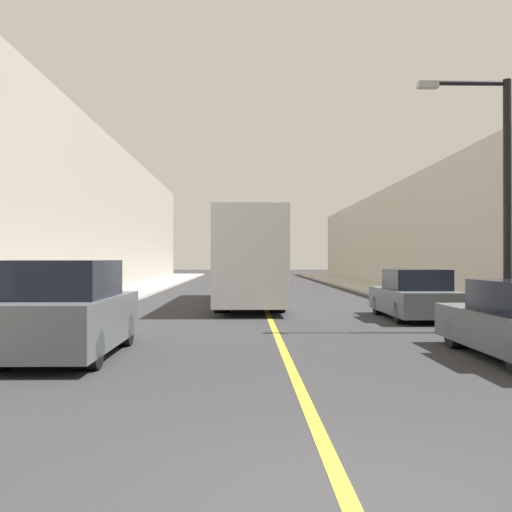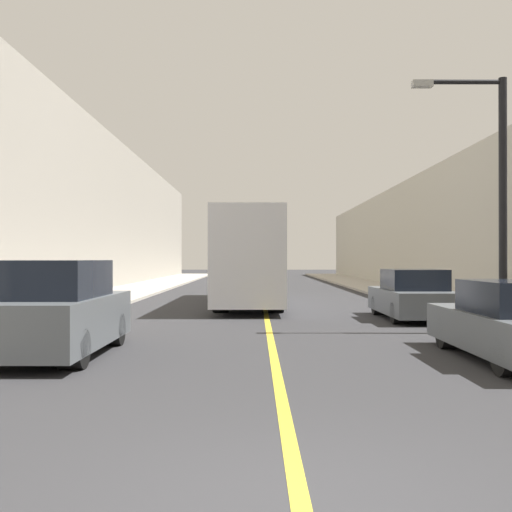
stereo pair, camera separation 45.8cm
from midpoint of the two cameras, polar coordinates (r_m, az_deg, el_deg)
name	(u,v)px [view 2 (the right image)]	position (r m, az deg, el deg)	size (l,w,h in m)	color
sidewalk_left	(136,290)	(35.04, -10.98, -3.20)	(3.62, 72.00, 0.13)	#B2AA9E
sidewalk_right	(390,290)	(35.28, 12.98, -3.18)	(3.62, 72.00, 0.13)	#B2AA9E
building_row_left	(70,209)	(36.04, -16.94, 4.32)	(4.00, 72.00, 9.46)	gray
building_row_right	(456,232)	(36.30, 18.85, 2.20)	(4.00, 72.00, 6.82)	#B7B2A3
road_center_line	(263,291)	(34.40, 1.04, -3.36)	(0.16, 72.00, 0.01)	gold
bus	(251,258)	(24.37, 0.02, -0.15)	(2.43, 12.22, 3.58)	silver
parked_suv_left	(56,312)	(11.90, -17.44, -5.09)	(1.90, 4.43, 1.82)	#51565B
car_right_mid	(414,297)	(18.97, 15.45, -3.77)	(1.86, 4.48, 1.53)	#51565B
street_lamp_right	(495,183)	(16.11, 22.57, 6.40)	(2.34, 0.24, 6.20)	black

